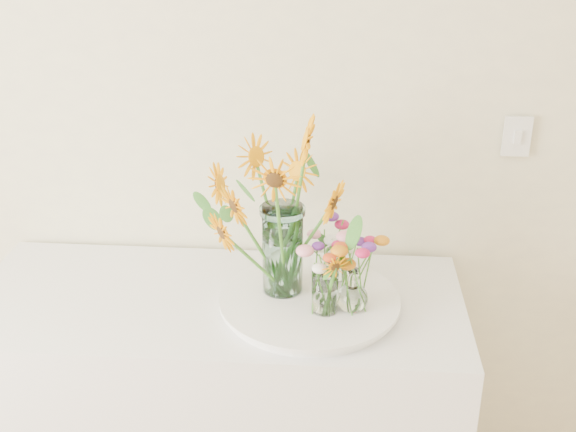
{
  "coord_description": "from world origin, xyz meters",
  "views": [
    {
      "loc": [
        0.16,
        0.19,
        1.96
      ],
      "look_at": [
        0.03,
        1.92,
        1.17
      ],
      "focal_mm": 45.0,
      "sensor_mm": 36.0,
      "label": 1
    }
  ],
  "objects_px": {
    "small_vase_b": "(353,290)",
    "tray": "(310,303)",
    "small_vase_a": "(325,292)",
    "small_vase_c": "(335,265)",
    "counter": "(222,423)",
    "mason_jar": "(283,250)"
  },
  "relations": [
    {
      "from": "small_vase_b",
      "to": "tray",
      "type": "bearing_deg",
      "value": 159.48
    },
    {
      "from": "small_vase_a",
      "to": "small_vase_c",
      "type": "height_order",
      "value": "small_vase_a"
    },
    {
      "from": "counter",
      "to": "tray",
      "type": "height_order",
      "value": "tray"
    },
    {
      "from": "mason_jar",
      "to": "small_vase_a",
      "type": "bearing_deg",
      "value": -40.18
    },
    {
      "from": "mason_jar",
      "to": "small_vase_b",
      "type": "bearing_deg",
      "value": -23.68
    },
    {
      "from": "mason_jar",
      "to": "small_vase_c",
      "type": "height_order",
      "value": "mason_jar"
    },
    {
      "from": "small_vase_a",
      "to": "small_vase_b",
      "type": "bearing_deg",
      "value": 12.99
    },
    {
      "from": "tray",
      "to": "mason_jar",
      "type": "relative_size",
      "value": 1.82
    },
    {
      "from": "tray",
      "to": "mason_jar",
      "type": "distance_m",
      "value": 0.17
    },
    {
      "from": "counter",
      "to": "tray",
      "type": "distance_m",
      "value": 0.54
    },
    {
      "from": "mason_jar",
      "to": "tray",
      "type": "bearing_deg",
      "value": -28.07
    },
    {
      "from": "small_vase_a",
      "to": "small_vase_c",
      "type": "bearing_deg",
      "value": 81.78
    },
    {
      "from": "small_vase_b",
      "to": "small_vase_c",
      "type": "distance_m",
      "value": 0.16
    },
    {
      "from": "tray",
      "to": "small_vase_a",
      "type": "height_order",
      "value": "small_vase_a"
    },
    {
      "from": "tray",
      "to": "mason_jar",
      "type": "bearing_deg",
      "value": 151.93
    },
    {
      "from": "small_vase_a",
      "to": "counter",
      "type": "bearing_deg",
      "value": 163.61
    },
    {
      "from": "tray",
      "to": "small_vase_a",
      "type": "relative_size",
      "value": 3.93
    },
    {
      "from": "tray",
      "to": "small_vase_b",
      "type": "distance_m",
      "value": 0.14
    },
    {
      "from": "mason_jar",
      "to": "small_vase_b",
      "type": "height_order",
      "value": "mason_jar"
    },
    {
      "from": "counter",
      "to": "small_vase_b",
      "type": "xyz_separation_m",
      "value": [
        0.38,
        -0.07,
        0.54
      ]
    },
    {
      "from": "mason_jar",
      "to": "small_vase_c",
      "type": "distance_m",
      "value": 0.18
    },
    {
      "from": "tray",
      "to": "counter",
      "type": "bearing_deg",
      "value": 173.32
    }
  ]
}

